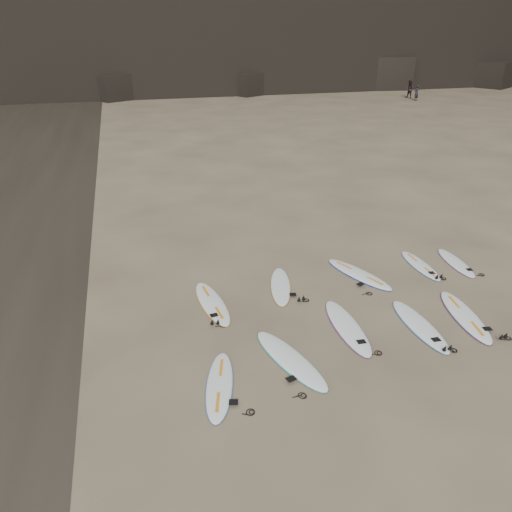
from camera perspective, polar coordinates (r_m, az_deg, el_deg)
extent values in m
plane|color=#897559|center=(13.54, 11.69, -8.75)|extent=(240.00, 240.00, 0.00)
cube|color=black|center=(56.85, -1.23, 19.11)|extent=(4.23, 4.46, 2.33)
cube|color=black|center=(63.88, 14.46, 19.65)|extent=(5.95, 5.19, 3.59)
cube|color=black|center=(69.47, 25.21, 18.26)|extent=(5.31, 5.56, 2.88)
cube|color=black|center=(55.23, -16.23, 18.07)|extent=(4.49, 4.76, 2.49)
ellipsoid|color=white|center=(11.62, -4.19, -14.51)|extent=(1.19, 2.49, 0.09)
ellipsoid|color=white|center=(12.35, 3.95, -11.68)|extent=(1.45, 2.86, 0.10)
ellipsoid|color=white|center=(13.69, 10.39, -7.95)|extent=(0.77, 2.80, 0.10)
ellipsoid|color=white|center=(14.24, 18.19, -7.52)|extent=(0.67, 2.67, 0.10)
ellipsoid|color=white|center=(15.09, 22.76, -6.32)|extent=(1.13, 2.83, 0.10)
ellipsoid|color=white|center=(14.59, -5.02, -5.34)|extent=(0.94, 2.69, 0.09)
ellipsoid|color=white|center=(15.44, 2.82, -3.41)|extent=(1.20, 2.51, 0.09)
ellipsoid|color=white|center=(16.45, 11.67, -2.02)|extent=(1.59, 2.74, 0.10)
ellipsoid|color=white|center=(17.57, 18.27, -1.00)|extent=(0.60, 2.30, 0.08)
ellipsoid|color=white|center=(18.18, 21.87, -0.69)|extent=(0.78, 2.30, 0.08)
imported|color=black|center=(55.01, 17.87, 17.33)|extent=(0.67, 0.59, 1.53)
imported|color=black|center=(56.56, 17.18, 17.73)|extent=(1.01, 1.08, 1.76)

